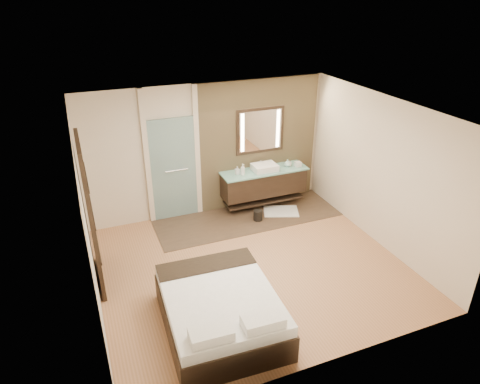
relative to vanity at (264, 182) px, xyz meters
name	(u,v)px	position (x,y,z in m)	size (l,w,h in m)	color
floor	(252,266)	(-1.10, -1.92, -0.58)	(5.00, 5.00, 0.00)	#9F6943
tile_strip	(248,217)	(-0.50, -0.32, -0.57)	(3.80, 1.30, 0.01)	#3D2D21
stone_wall	(259,144)	(0.00, 0.29, 0.77)	(2.60, 0.08, 2.70)	tan
vanity	(264,182)	(0.00, 0.00, 0.00)	(1.85, 0.55, 0.88)	black
mirror_unit	(260,131)	(0.00, 0.24, 1.07)	(1.06, 0.04, 0.96)	black
frosted_door	(173,165)	(-1.85, 0.28, 0.56)	(1.10, 0.12, 2.70)	#AFDDDA
shoji_partition	(90,215)	(-3.53, -1.32, 0.63)	(0.06, 1.20, 2.40)	black
bed	(220,310)	(-2.07, -3.08, -0.28)	(1.60, 1.95, 0.73)	black
bath_mat	(281,211)	(0.25, -0.37, -0.56)	(0.72, 0.50, 0.02)	silver
waste_bin	(258,216)	(-0.35, -0.51, -0.47)	(0.18, 0.18, 0.23)	black
tissue_box	(298,164)	(0.75, -0.09, 0.33)	(0.12, 0.12, 0.10)	silver
soap_bottle_a	(243,169)	(-0.51, -0.07, 0.40)	(0.09, 0.09, 0.24)	silver
soap_bottle_b	(237,170)	(-0.60, 0.01, 0.37)	(0.08, 0.08, 0.17)	#B2B2B2
soap_bottle_c	(287,163)	(0.54, -0.01, 0.36)	(0.12, 0.12, 0.16)	#ACD8D2
cup	(289,164)	(0.57, 0.00, 0.33)	(0.13, 0.13, 0.10)	white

